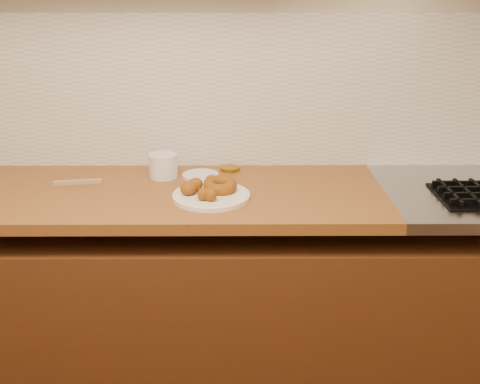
% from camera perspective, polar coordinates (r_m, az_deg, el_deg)
% --- Properties ---
extents(wall_back, '(4.00, 0.02, 2.70)m').
position_cam_1_polar(wall_back, '(2.23, 0.52, 13.96)').
color(wall_back, '#C5B492').
rests_on(wall_back, ground).
extents(base_cabinet, '(3.60, 0.60, 0.77)m').
position_cam_1_polar(base_cabinet, '(2.27, 0.55, -12.01)').
color(base_cabinet, '#4C2410').
rests_on(base_cabinet, floor).
extents(butcher_block, '(2.30, 0.62, 0.04)m').
position_cam_1_polar(butcher_block, '(2.13, -17.13, -0.31)').
color(butcher_block, brown).
rests_on(butcher_block, base_cabinet).
extents(backsplash, '(3.60, 0.02, 0.60)m').
position_cam_1_polar(backsplash, '(2.24, 0.51, 10.11)').
color(backsplash, beige).
rests_on(backsplash, wall_back).
extents(donut_plate, '(0.27, 0.27, 0.02)m').
position_cam_1_polar(donut_plate, '(1.96, -2.93, -0.41)').
color(donut_plate, white).
rests_on(donut_plate, butcher_block).
extents(ring_donut, '(0.17, 0.17, 0.05)m').
position_cam_1_polar(ring_donut, '(1.98, -2.05, 0.69)').
color(ring_donut, brown).
rests_on(ring_donut, donut_plate).
extents(fried_dough_chunks, '(0.15, 0.20, 0.05)m').
position_cam_1_polar(fried_dough_chunks, '(1.95, -4.12, 0.45)').
color(fried_dough_chunks, brown).
rests_on(fried_dough_chunks, donut_plate).
extents(plastic_tub, '(0.13, 0.13, 0.09)m').
position_cam_1_polar(plastic_tub, '(2.18, -7.80, 2.66)').
color(plastic_tub, silver).
rests_on(plastic_tub, butcher_block).
extents(tub_lid, '(0.17, 0.17, 0.01)m').
position_cam_1_polar(tub_lid, '(2.18, -4.03, 1.74)').
color(tub_lid, silver).
rests_on(tub_lid, butcher_block).
extents(brass_jar_lid, '(0.08, 0.08, 0.01)m').
position_cam_1_polar(brass_jar_lid, '(2.25, -1.04, 2.41)').
color(brass_jar_lid, '#9E7A15').
rests_on(brass_jar_lid, butcher_block).
extents(wooden_utensil, '(0.18, 0.05, 0.01)m').
position_cam_1_polar(wooden_utensil, '(2.18, -16.15, 0.98)').
color(wooden_utensil, '#A27F56').
rests_on(wooden_utensil, butcher_block).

